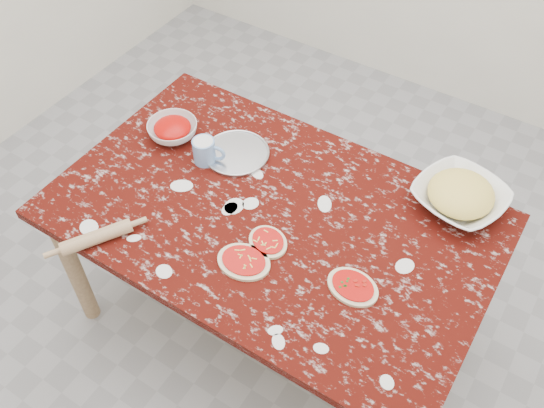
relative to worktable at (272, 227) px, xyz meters
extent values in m
plane|color=gray|center=(0.00, 0.00, -0.67)|extent=(4.00, 4.00, 0.00)
cube|color=#370905|center=(0.00, 0.00, 0.06)|extent=(1.60, 1.00, 0.04)
cube|color=tan|center=(0.00, 0.00, 0.00)|extent=(1.50, 0.90, 0.08)
cylinder|color=tan|center=(-0.72, -0.42, -0.31)|extent=(0.07, 0.07, 0.71)
cylinder|color=tan|center=(-0.72, 0.42, -0.31)|extent=(0.07, 0.07, 0.71)
cylinder|color=tan|center=(0.72, 0.42, -0.31)|extent=(0.07, 0.07, 0.71)
cylinder|color=#B2B2B7|center=(-0.29, 0.18, 0.09)|extent=(0.31, 0.31, 0.01)
imported|color=white|center=(-0.57, 0.13, 0.11)|extent=(0.21, 0.21, 0.06)
imported|color=white|center=(0.56, 0.40, 0.12)|extent=(0.40, 0.40, 0.08)
cylinder|color=#749ED6|center=(-0.37, 0.09, 0.13)|extent=(0.09, 0.09, 0.10)
torus|color=#749ED6|center=(-0.32, 0.10, 0.13)|extent=(0.07, 0.03, 0.07)
cylinder|color=silver|center=(-0.37, 0.09, 0.17)|extent=(0.07, 0.07, 0.01)
ellipsoid|color=beige|center=(0.04, -0.24, 0.09)|extent=(0.20, 0.17, 0.01)
ellipsoid|color=red|center=(0.04, -0.24, 0.10)|extent=(0.17, 0.14, 0.00)
ellipsoid|color=beige|center=(0.06, -0.12, 0.09)|extent=(0.19, 0.17, 0.01)
ellipsoid|color=red|center=(0.06, -0.12, 0.10)|extent=(0.15, 0.14, 0.00)
ellipsoid|color=beige|center=(0.40, -0.13, 0.09)|extent=(0.19, 0.15, 0.01)
ellipsoid|color=red|center=(0.40, -0.13, 0.10)|extent=(0.16, 0.13, 0.00)
cylinder|color=tan|center=(-0.44, -0.44, 0.11)|extent=(0.17, 0.24, 0.05)
camera|label=1|loc=(0.75, -1.18, 1.72)|focal=39.00mm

